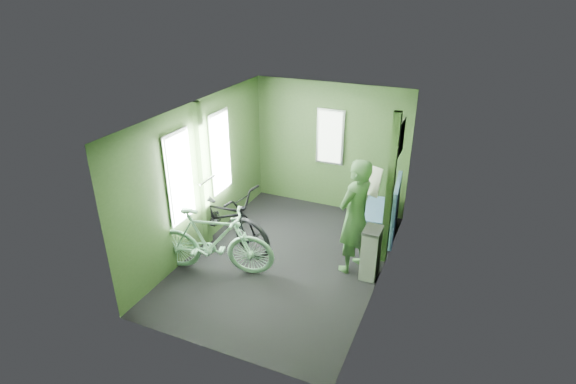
% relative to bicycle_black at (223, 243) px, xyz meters
% --- Properties ---
extents(room, '(4.00, 4.02, 2.31)m').
position_rel_bicycle_black_xyz_m(room, '(1.08, -0.00, 1.44)').
color(room, black).
rests_on(room, ground).
extents(bicycle_black, '(2.17, 1.33, 1.13)m').
position_rel_bicycle_black_xyz_m(bicycle_black, '(0.00, 0.00, 0.00)').
color(bicycle_black, black).
rests_on(bicycle_black, ground).
extents(bicycle_mint, '(1.86, 1.03, 1.11)m').
position_rel_bicycle_black_xyz_m(bicycle_mint, '(0.30, -0.73, 0.00)').
color(bicycle_mint, '#84C09B').
rests_on(bicycle_mint, ground).
extents(passenger, '(0.62, 0.75, 1.71)m').
position_rel_bicycle_black_xyz_m(passenger, '(2.09, 0.17, 0.86)').
color(passenger, '#375D32').
rests_on(passenger, ground).
extents(waste_box, '(0.23, 0.32, 0.77)m').
position_rel_bicycle_black_xyz_m(waste_box, '(2.38, 0.07, 0.39)').
color(waste_box, gray).
rests_on(waste_box, ground).
extents(bench_seat, '(0.62, 0.99, 1.00)m').
position_rel_bicycle_black_xyz_m(bench_seat, '(2.27, 1.27, 0.30)').
color(bench_seat, navy).
rests_on(bench_seat, ground).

